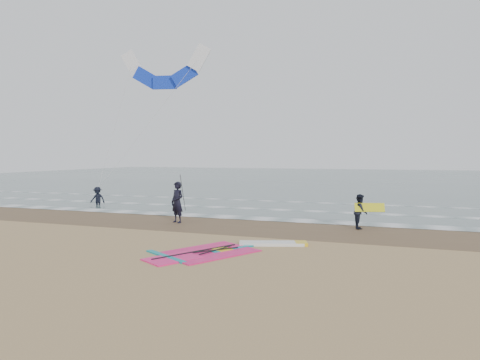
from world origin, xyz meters
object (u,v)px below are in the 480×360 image
(person_wading, at_px, (98,193))
(surf_kite, at_px, (165,72))
(person_standing, at_px, (177,202))
(person_walking, at_px, (360,211))
(windsurf_rig, at_px, (227,250))

(person_wading, bearing_deg, surf_kite, 38.01)
(person_standing, relative_size, surf_kite, 0.20)
(person_walking, distance_m, person_wading, 17.18)
(person_walking, xyz_separation_m, surf_kite, (-13.63, 6.88, 8.29))
(person_standing, bearing_deg, person_wading, 171.06)
(windsurf_rig, bearing_deg, surf_kite, 126.47)
(windsurf_rig, bearing_deg, person_standing, 132.42)
(windsurf_rig, xyz_separation_m, person_walking, (4.05, 6.06, 0.74))
(windsurf_rig, bearing_deg, person_wading, 143.03)
(windsurf_rig, height_order, surf_kite, surf_kite)
(person_walking, height_order, person_wading, person_wading)
(windsurf_rig, height_order, person_standing, person_standing)
(person_walking, height_order, surf_kite, surf_kite)
(windsurf_rig, distance_m, person_walking, 7.33)
(person_wading, xyz_separation_m, surf_kite, (3.19, 3.35, 8.28))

